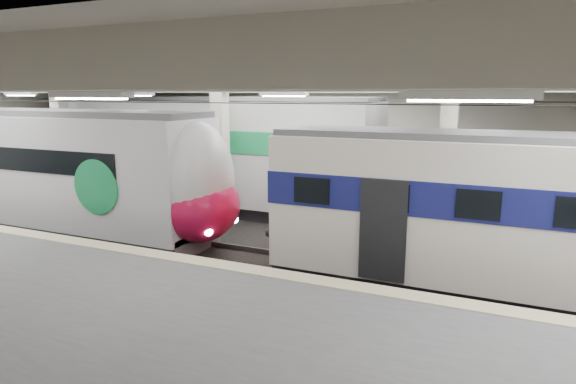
% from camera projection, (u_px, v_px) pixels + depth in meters
% --- Properties ---
extents(station_hall, '(36.00, 24.00, 5.75)m').
position_uv_depth(station_hall, '(224.00, 162.00, 12.28)').
color(station_hall, black).
rests_on(station_hall, ground).
extents(modern_emu, '(13.65, 2.82, 4.41)m').
position_uv_depth(modern_emu, '(77.00, 175.00, 16.80)').
color(modern_emu, silver).
rests_on(modern_emu, ground).
extents(older_rer, '(12.17, 2.69, 4.07)m').
position_uv_depth(older_rer, '(522.00, 216.00, 11.31)').
color(older_rer, silver).
rests_on(older_rer, ground).
extents(far_train, '(15.42, 3.64, 4.84)m').
position_uv_depth(far_train, '(205.00, 151.00, 21.02)').
color(far_train, silver).
rests_on(far_train, ground).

